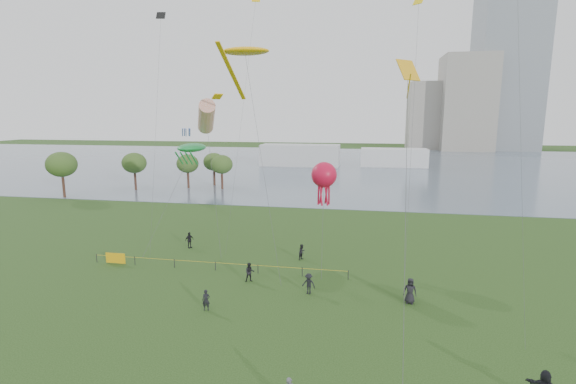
# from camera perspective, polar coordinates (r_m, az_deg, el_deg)

# --- Properties ---
(ground_plane) EXTENTS (400.00, 400.00, 0.00)m
(ground_plane) POSITION_cam_1_polar(r_m,az_deg,el_deg) (26.38, -4.19, -21.42)
(ground_plane) COLOR #1B3611
(lake) EXTENTS (400.00, 120.00, 0.08)m
(lake) POSITION_cam_1_polar(r_m,az_deg,el_deg) (122.61, 7.59, 3.75)
(lake) COLOR slate
(lake) RESTS_ON ground_plane
(building_mid) EXTENTS (20.00, 20.00, 38.00)m
(building_mid) POSITION_cam_1_polar(r_m,az_deg,el_deg) (188.11, 23.14, 11.07)
(building_mid) COLOR gray
(building_mid) RESTS_ON ground_plane
(building_low) EXTENTS (16.00, 18.00, 28.00)m
(building_low) POSITION_cam_1_polar(r_m,az_deg,el_deg) (191.49, 18.50, 9.84)
(building_low) COLOR gray
(building_low) RESTS_ON ground_plane
(pavilion_left) EXTENTS (22.00, 8.00, 6.00)m
(pavilion_left) POSITION_cam_1_polar(r_m,az_deg,el_deg) (118.53, 1.68, 5.06)
(pavilion_left) COLOR silver
(pavilion_left) RESTS_ON ground_plane
(pavilion_right) EXTENTS (18.00, 7.00, 5.00)m
(pavilion_right) POSITION_cam_1_polar(r_m,az_deg,el_deg) (120.51, 14.26, 4.59)
(pavilion_right) COLOR silver
(pavilion_right) RESTS_ON ground_plane
(trees) EXTENTS (28.77, 21.47, 7.89)m
(trees) POSITION_cam_1_polar(r_m,az_deg,el_deg) (81.97, -17.84, 3.72)
(trees) COLOR #3B241B
(trees) RESTS_ON ground_plane
(fence) EXTENTS (24.07, 0.07, 1.05)m
(fence) POSITION_cam_1_polar(r_m,az_deg,el_deg) (41.50, -17.96, -8.91)
(fence) COLOR black
(fence) RESTS_ON ground_plane
(spectator_a) EXTENTS (0.99, 0.89, 1.66)m
(spectator_a) POSITION_cam_1_polar(r_m,az_deg,el_deg) (36.12, -5.26, -10.87)
(spectator_a) COLOR black
(spectator_a) RESTS_ON ground_plane
(spectator_b) EXTENTS (1.21, 0.86, 1.69)m
(spectator_b) POSITION_cam_1_polar(r_m,az_deg,el_deg) (33.71, 2.84, -12.42)
(spectator_b) COLOR black
(spectator_b) RESTS_ON ground_plane
(spectator_c) EXTENTS (0.93, 1.08, 1.73)m
(spectator_c) POSITION_cam_1_polar(r_m,az_deg,el_deg) (45.89, -13.34, -6.42)
(spectator_c) COLOR black
(spectator_c) RESTS_ON ground_plane
(spectator_d) EXTENTS (1.03, 0.74, 1.96)m
(spectator_d) POSITION_cam_1_polar(r_m,az_deg,el_deg) (33.37, 16.35, -12.83)
(spectator_d) COLOR black
(spectator_d) RESTS_ON ground_plane
(spectator_f) EXTENTS (0.62, 0.47, 1.55)m
(spectator_f) POSITION_cam_1_polar(r_m,az_deg,el_deg) (31.67, -11.14, -14.31)
(spectator_f) COLOR black
(spectator_f) RESTS_ON ground_plane
(spectator_g) EXTENTS (0.88, 0.95, 1.56)m
(spectator_g) POSITION_cam_1_polar(r_m,az_deg,el_deg) (41.22, 1.93, -8.20)
(spectator_g) COLOR black
(spectator_g) RESTS_ON ground_plane
(kite_stingray) EXTENTS (7.20, 9.92, 20.24)m
(kite_stingray) POSITION_cam_1_polar(r_m,az_deg,el_deg) (41.27, -5.93, 18.50)
(kite_stingray) COLOR #3F3F42
(kite_windsock) EXTENTS (5.41, 7.48, 15.67)m
(kite_windsock) POSITION_cam_1_polar(r_m,az_deg,el_deg) (45.69, -11.12, 10.05)
(kite_windsock) COLOR #3F3F42
(kite_creature) EXTENTS (4.25, 8.91, 10.98)m
(kite_creature) POSITION_cam_1_polar(r_m,az_deg,el_deg) (46.70, -13.02, 5.90)
(kite_creature) COLOR #3F3F42
(kite_octopus) EXTENTS (2.44, 6.40, 9.62)m
(kite_octopus) POSITION_cam_1_polar(r_m,az_deg,el_deg) (39.71, 4.95, 2.28)
(kite_octopus) COLOR #3F3F42
(kite_delta) EXTENTS (1.56, 10.24, 17.23)m
(kite_delta) POSITION_cam_1_polar(r_m,az_deg,el_deg) (26.41, 16.09, 14.07)
(kite_delta) COLOR #3F3F42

